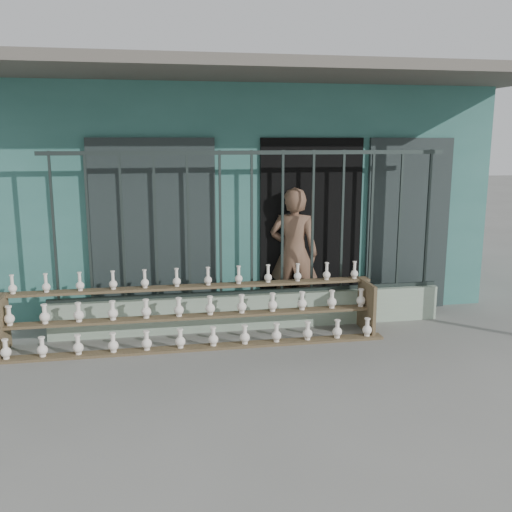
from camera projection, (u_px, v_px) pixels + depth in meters
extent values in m
plane|color=slate|center=(273.00, 366.00, 6.09)|extent=(60.00, 60.00, 0.00)
cube|color=#336C63|center=(222.00, 185.00, 9.91)|extent=(7.00, 5.00, 3.20)
cube|color=black|center=(310.00, 227.00, 7.76)|extent=(1.40, 0.12, 2.40)
cube|color=black|center=(154.00, 232.00, 7.35)|extent=(1.60, 0.08, 2.40)
cube|color=black|center=(408.00, 225.00, 7.97)|extent=(1.20, 0.08, 2.40)
cube|color=#59544C|center=(253.00, 71.00, 6.62)|extent=(7.40, 2.00, 0.12)
cube|color=#95AD94|center=(252.00, 311.00, 7.30)|extent=(5.00, 0.20, 0.45)
cube|color=#283330|center=(54.00, 229.00, 6.66)|extent=(0.03, 0.03, 1.80)
cube|color=#283330|center=(89.00, 228.00, 6.73)|extent=(0.03, 0.03, 1.80)
cube|color=#283330|center=(122.00, 227.00, 6.80)|extent=(0.03, 0.03, 1.80)
cube|color=#283330|center=(156.00, 226.00, 6.87)|extent=(0.03, 0.03, 1.80)
cube|color=#283330|center=(188.00, 225.00, 6.93)|extent=(0.03, 0.03, 1.80)
cube|color=#283330|center=(220.00, 224.00, 7.00)|extent=(0.03, 0.03, 1.80)
cube|color=#283330|center=(252.00, 224.00, 7.07)|extent=(0.03, 0.03, 1.80)
cube|color=#283330|center=(282.00, 223.00, 7.14)|extent=(0.03, 0.03, 1.80)
cube|color=#283330|center=(313.00, 222.00, 7.21)|extent=(0.03, 0.03, 1.80)
cube|color=#283330|center=(342.00, 221.00, 7.28)|extent=(0.03, 0.03, 1.80)
cube|color=#283330|center=(371.00, 221.00, 7.35)|extent=(0.03, 0.03, 1.80)
cube|color=#283330|center=(400.00, 220.00, 7.42)|extent=(0.03, 0.03, 1.80)
cube|color=#283330|center=(428.00, 219.00, 7.49)|extent=(0.03, 0.03, 1.80)
cube|color=#283330|center=(252.00, 153.00, 6.90)|extent=(5.00, 0.04, 0.05)
cube|color=#283330|center=(252.00, 292.00, 7.25)|extent=(5.00, 0.04, 0.05)
cube|color=brown|center=(197.00, 348.00, 6.58)|extent=(4.50, 0.18, 0.03)
cube|color=brown|center=(195.00, 316.00, 6.76)|extent=(4.50, 0.18, 0.03)
cube|color=brown|center=(193.00, 287.00, 6.94)|extent=(4.50, 0.18, 0.03)
cube|color=brown|center=(2.00, 326.00, 6.38)|extent=(0.04, 0.55, 0.64)
cube|color=brown|center=(367.00, 307.00, 7.14)|extent=(0.04, 0.55, 0.64)
imported|color=brown|center=(294.00, 254.00, 7.58)|extent=(0.76, 0.64, 1.77)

